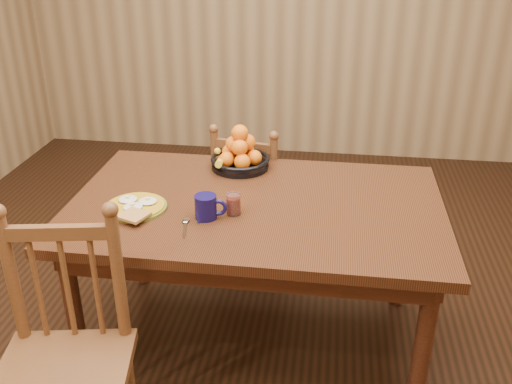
# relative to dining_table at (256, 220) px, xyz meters

# --- Properties ---
(room) EXTENTS (4.52, 5.02, 2.72)m
(room) POSITION_rel_dining_table_xyz_m (0.00, 0.00, 0.68)
(room) COLOR black
(room) RESTS_ON ground
(dining_table) EXTENTS (1.60, 1.00, 0.75)m
(dining_table) POSITION_rel_dining_table_xyz_m (0.00, 0.00, 0.00)
(dining_table) COLOR black
(dining_table) RESTS_ON ground
(chair_far) EXTENTS (0.46, 0.45, 0.87)m
(chair_far) POSITION_rel_dining_table_xyz_m (-0.12, 0.66, -0.24)
(chair_far) COLOR #502C18
(chair_far) RESTS_ON ground
(chair_near) EXTENTS (0.52, 0.50, 0.99)m
(chair_near) POSITION_rel_dining_table_xyz_m (-0.56, -0.77, -0.18)
(chair_near) COLOR #502C18
(chair_near) RESTS_ON ground
(breakfast_plate) EXTENTS (0.26, 0.30, 0.04)m
(breakfast_plate) POSITION_rel_dining_table_xyz_m (-0.49, -0.13, 0.10)
(breakfast_plate) COLOR #59601E
(breakfast_plate) RESTS_ON dining_table
(fork) EXTENTS (0.04, 0.18, 0.00)m
(fork) POSITION_rel_dining_table_xyz_m (-0.20, -0.13, 0.09)
(fork) COLOR silver
(fork) RESTS_ON dining_table
(spoon) EXTENTS (0.05, 0.16, 0.01)m
(spoon) POSITION_rel_dining_table_xyz_m (-0.25, -0.23, 0.09)
(spoon) COLOR silver
(spoon) RESTS_ON dining_table
(coffee_mug) EXTENTS (0.13, 0.09, 0.10)m
(coffee_mug) POSITION_rel_dining_table_xyz_m (-0.18, -0.17, 0.14)
(coffee_mug) COLOR #0E0A39
(coffee_mug) RESTS_ON dining_table
(juice_glass) EXTENTS (0.06, 0.06, 0.09)m
(juice_glass) POSITION_rel_dining_table_xyz_m (-0.08, -0.12, 0.13)
(juice_glass) COLOR silver
(juice_glass) RESTS_ON dining_table
(fruit_bowl) EXTENTS (0.29, 0.29, 0.22)m
(fruit_bowl) POSITION_rel_dining_table_xyz_m (-0.13, 0.37, 0.15)
(fruit_bowl) COLOR black
(fruit_bowl) RESTS_ON dining_table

